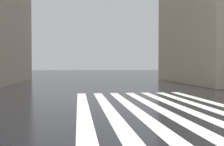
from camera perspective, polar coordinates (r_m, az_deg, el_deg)
The scene contains 2 objects.
ground_plane at distance 6.96m, azimuth 13.65°, elevation -12.73°, with size 220.00×220.00×0.00m, color black.
zebra_crossing at distance 10.92m, azimuth 10.01°, elevation -7.50°, with size 13.00×6.50×0.01m.
Camera 1 is at (-6.31, 2.41, 1.70)m, focal length 43.23 mm.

